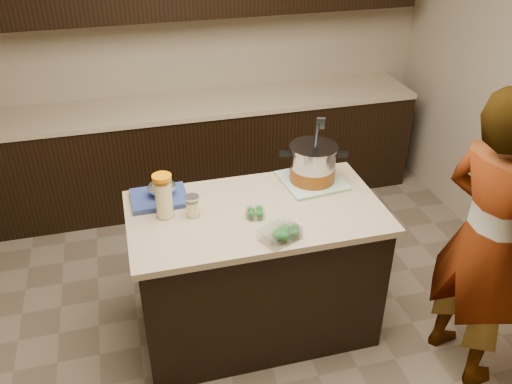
{
  "coord_description": "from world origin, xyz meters",
  "views": [
    {
      "loc": [
        -0.66,
        -2.5,
        2.6
      ],
      "look_at": [
        0.0,
        0.0,
        1.02
      ],
      "focal_mm": 38.0,
      "sensor_mm": 36.0,
      "label": 1
    }
  ],
  "objects_px": {
    "lemonade_pitcher": "(164,198)",
    "person": "(486,242)",
    "island": "(256,271)",
    "stock_pot": "(313,166)"
  },
  "relations": [
    {
      "from": "island",
      "to": "stock_pot",
      "type": "xyz_separation_m",
      "value": [
        0.42,
        0.21,
        0.57
      ]
    },
    {
      "from": "island",
      "to": "stock_pot",
      "type": "distance_m",
      "value": 0.73
    },
    {
      "from": "lemonade_pitcher",
      "to": "person",
      "type": "bearing_deg",
      "value": -22.0
    },
    {
      "from": "island",
      "to": "person",
      "type": "bearing_deg",
      "value": -27.65
    },
    {
      "from": "island",
      "to": "person",
      "type": "distance_m",
      "value": 1.32
    },
    {
      "from": "lemonade_pitcher",
      "to": "person",
      "type": "distance_m",
      "value": 1.75
    },
    {
      "from": "person",
      "to": "island",
      "type": "bearing_deg",
      "value": 52.83
    },
    {
      "from": "stock_pot",
      "to": "person",
      "type": "bearing_deg",
      "value": -32.63
    },
    {
      "from": "island",
      "to": "stock_pot",
      "type": "height_order",
      "value": "stock_pot"
    },
    {
      "from": "island",
      "to": "lemonade_pitcher",
      "type": "height_order",
      "value": "lemonade_pitcher"
    }
  ]
}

